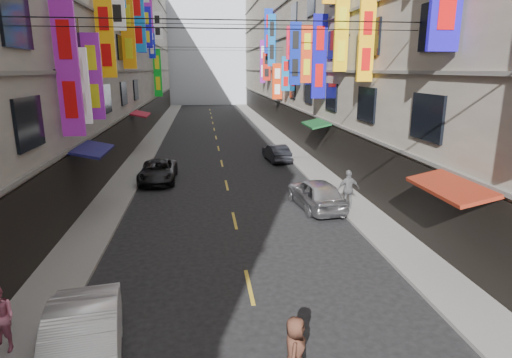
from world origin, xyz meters
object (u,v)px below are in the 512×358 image
object	(u,v)px
car_right_mid	(316,193)
scooter_far_right	(305,202)
car_left_mid	(82,347)
pedestrian_crossing	(295,350)
car_left_far	(158,171)
car_right_far	(276,153)
pedestrian_rfar	(348,190)

from	to	relation	value
car_right_mid	scooter_far_right	bearing A→B (deg)	17.92
scooter_far_right	car_left_mid	distance (m)	12.85
scooter_far_right	pedestrian_crossing	world-z (taller)	pedestrian_crossing
car_left_far	pedestrian_crossing	xyz separation A→B (m)	(4.51, -17.61, 0.14)
car_left_mid	scooter_far_right	bearing A→B (deg)	45.16
car_left_mid	car_left_far	xyz separation A→B (m)	(0.00, 16.87, -0.11)
car_right_far	pedestrian_crossing	world-z (taller)	pedestrian_crossing
car_left_mid	pedestrian_crossing	size ratio (longest dim) A/B	2.90
car_left_mid	car_left_far	world-z (taller)	car_left_mid
pedestrian_rfar	pedestrian_crossing	bearing A→B (deg)	60.34
car_right_mid	pedestrian_rfar	distance (m)	1.55
car_right_mid	pedestrian_rfar	xyz separation A→B (m)	(1.40, -0.60, 0.32)
car_left_mid	car_right_far	world-z (taller)	car_left_mid
car_left_mid	pedestrian_crossing	bearing A→B (deg)	-18.75
scooter_far_right	pedestrian_rfar	bearing A→B (deg)	170.08
scooter_far_right	car_left_mid	size ratio (longest dim) A/B	0.41
pedestrian_crossing	car_right_far	bearing A→B (deg)	8.17
car_right_far	pedestrian_rfar	distance (m)	11.76
car_left_mid	car_right_far	size ratio (longest dim) A/B	1.19
car_right_far	pedestrian_crossing	bearing A→B (deg)	75.25
scooter_far_right	car_left_far	distance (m)	9.82
car_left_far	pedestrian_rfar	bearing A→B (deg)	-35.46
pedestrian_rfar	car_right_mid	bearing A→B (deg)	-28.55
car_left_mid	pedestrian_rfar	size ratio (longest dim) A/B	2.35
car_right_far	pedestrian_rfar	bearing A→B (deg)	90.90
car_right_far	car_right_mid	bearing A→B (deg)	84.06
scooter_far_right	car_right_far	world-z (taller)	car_right_far
car_left_far	car_right_far	size ratio (longest dim) A/B	1.21
car_right_mid	pedestrian_rfar	size ratio (longest dim) A/B	2.33
car_left_far	car_right_mid	bearing A→B (deg)	-37.34
car_left_far	pedestrian_crossing	bearing A→B (deg)	-75.45
car_right_far	car_left_mid	bearing A→B (deg)	63.91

